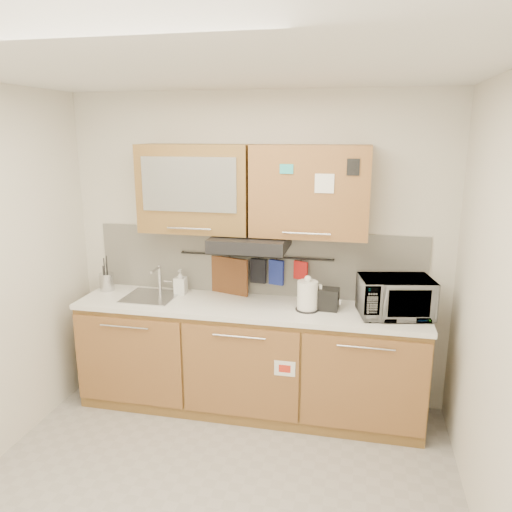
% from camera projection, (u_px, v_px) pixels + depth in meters
% --- Properties ---
extents(floor, '(3.20, 3.20, 0.00)m').
position_uv_depth(floor, '(206.00, 507.00, 3.11)').
color(floor, '#9E9993').
rests_on(floor, ground).
extents(ceiling, '(3.20, 3.20, 0.00)m').
position_uv_depth(ceiling, '(194.00, 64.00, 2.48)').
color(ceiling, white).
rests_on(ceiling, wall_back).
extents(wall_back, '(3.20, 0.00, 3.20)m').
position_uv_depth(wall_back, '(257.00, 250.00, 4.22)').
color(wall_back, silver).
rests_on(wall_back, ground).
extents(wall_right, '(0.00, 3.00, 3.00)m').
position_uv_depth(wall_right, '(509.00, 334.00, 2.47)').
color(wall_right, silver).
rests_on(wall_right, ground).
extents(base_cabinet, '(2.80, 0.64, 0.88)m').
position_uv_depth(base_cabinet, '(249.00, 363.00, 4.14)').
color(base_cabinet, olive).
rests_on(base_cabinet, floor).
extents(countertop, '(2.82, 0.62, 0.04)m').
position_uv_depth(countertop, '(249.00, 307.00, 4.02)').
color(countertop, white).
rests_on(countertop, base_cabinet).
extents(backsplash, '(2.80, 0.02, 0.56)m').
position_uv_depth(backsplash, '(256.00, 262.00, 4.23)').
color(backsplash, silver).
rests_on(backsplash, countertop).
extents(upper_cabinets, '(1.82, 0.37, 0.70)m').
position_uv_depth(upper_cabinets, '(251.00, 190.00, 3.92)').
color(upper_cabinets, olive).
rests_on(upper_cabinets, wall_back).
extents(range_hood, '(0.60, 0.46, 0.10)m').
position_uv_depth(range_hood, '(250.00, 243.00, 3.95)').
color(range_hood, black).
rests_on(range_hood, upper_cabinets).
extents(sink, '(0.42, 0.40, 0.26)m').
position_uv_depth(sink, '(151.00, 296.00, 4.21)').
color(sink, silver).
rests_on(sink, countertop).
extents(utensil_rail, '(1.30, 0.02, 0.02)m').
position_uv_depth(utensil_rail, '(255.00, 256.00, 4.18)').
color(utensil_rail, black).
rests_on(utensil_rail, backsplash).
extents(utensil_crock, '(0.13, 0.13, 0.31)m').
position_uv_depth(utensil_crock, '(107.00, 282.00, 4.37)').
color(utensil_crock, silver).
rests_on(utensil_crock, countertop).
extents(kettle, '(0.21, 0.21, 0.28)m').
position_uv_depth(kettle, '(308.00, 296.00, 3.87)').
color(kettle, white).
rests_on(kettle, countertop).
extents(toaster, '(0.23, 0.15, 0.17)m').
position_uv_depth(toaster, '(324.00, 298.00, 3.90)').
color(toaster, black).
rests_on(toaster, countertop).
extents(microwave, '(0.60, 0.46, 0.29)m').
position_uv_depth(microwave, '(395.00, 297.00, 3.75)').
color(microwave, '#999999').
rests_on(microwave, countertop).
extents(soap_bottle, '(0.10, 0.10, 0.22)m').
position_uv_depth(soap_bottle, '(180.00, 282.00, 4.26)').
color(soap_bottle, '#999999').
rests_on(soap_bottle, countertop).
extents(cutting_board, '(0.34, 0.13, 0.43)m').
position_uv_depth(cutting_board, '(230.00, 282.00, 4.27)').
color(cutting_board, brown).
rests_on(cutting_board, utensil_rail).
extents(oven_mitt, '(0.13, 0.06, 0.21)m').
position_uv_depth(oven_mitt, '(276.00, 272.00, 4.16)').
color(oven_mitt, navy).
rests_on(oven_mitt, utensil_rail).
extents(dark_pouch, '(0.13, 0.05, 0.21)m').
position_uv_depth(dark_pouch, '(258.00, 271.00, 4.19)').
color(dark_pouch, black).
rests_on(dark_pouch, utensil_rail).
extents(pot_holder, '(0.12, 0.07, 0.15)m').
position_uv_depth(pot_holder, '(301.00, 270.00, 4.11)').
color(pot_holder, red).
rests_on(pot_holder, utensil_rail).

